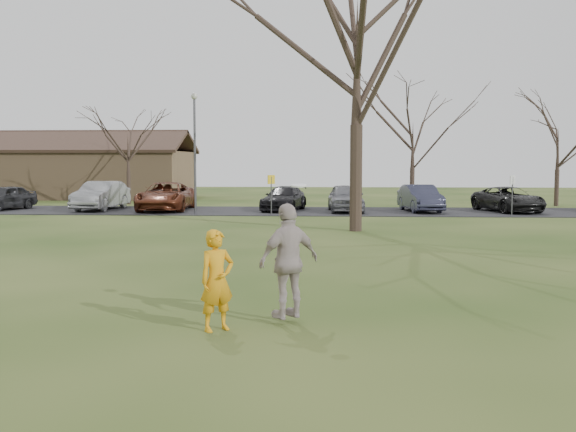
# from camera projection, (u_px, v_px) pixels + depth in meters

# --- Properties ---
(ground) EXTENTS (120.00, 120.00, 0.00)m
(ground) POSITION_uv_depth(u_px,v_px,m) (273.00, 321.00, 11.44)
(ground) COLOR #1E380F
(ground) RESTS_ON ground
(parking_strip) EXTENTS (62.00, 6.50, 0.04)m
(parking_strip) POSITION_uv_depth(u_px,v_px,m) (312.00, 211.00, 36.30)
(parking_strip) COLOR black
(parking_strip) RESTS_ON ground
(player_defender) EXTENTS (0.72, 0.69, 1.66)m
(player_defender) POSITION_uv_depth(u_px,v_px,m) (217.00, 280.00, 10.72)
(player_defender) COLOR orange
(player_defender) RESTS_ON ground
(car_0) EXTENTS (2.64, 4.40, 1.40)m
(car_0) POSITION_uv_depth(u_px,v_px,m) (4.00, 197.00, 37.07)
(car_0) COLOR #27282A
(car_0) RESTS_ON parking_strip
(car_1) EXTENTS (1.98, 4.96, 1.60)m
(car_1) POSITION_uv_depth(u_px,v_px,m) (101.00, 196.00, 37.09)
(car_1) COLOR gray
(car_1) RESTS_ON parking_strip
(car_2) EXTENTS (2.83, 5.75, 1.57)m
(car_2) POSITION_uv_depth(u_px,v_px,m) (166.00, 196.00, 36.66)
(car_2) COLOR #5C2715
(car_2) RESTS_ON parking_strip
(car_3) EXTENTS (2.65, 4.82, 1.32)m
(car_3) POSITION_uv_depth(u_px,v_px,m) (284.00, 199.00, 36.65)
(car_3) COLOR black
(car_3) RESTS_ON parking_strip
(car_4) EXTENTS (2.06, 4.55, 1.52)m
(car_4) POSITION_uv_depth(u_px,v_px,m) (346.00, 198.00, 35.82)
(car_4) COLOR slate
(car_4) RESTS_ON parking_strip
(car_5) EXTENTS (2.15, 4.59, 1.45)m
(car_5) POSITION_uv_depth(u_px,v_px,m) (420.00, 198.00, 35.88)
(car_5) COLOR #2B2D41
(car_5) RESTS_ON parking_strip
(car_6) EXTENTS (3.45, 5.27, 1.35)m
(car_6) POSITION_uv_depth(u_px,v_px,m) (508.00, 199.00, 35.70)
(car_6) COLOR black
(car_6) RESTS_ON parking_strip
(catching_play) EXTENTS (1.20, 1.08, 2.29)m
(catching_play) POSITION_uv_depth(u_px,v_px,m) (289.00, 261.00, 11.15)
(catching_play) COLOR #AFA09D
(catching_play) RESTS_ON ground
(building) EXTENTS (20.60, 8.50, 5.14)m
(building) POSITION_uv_depth(u_px,v_px,m) (56.00, 172.00, 50.34)
(building) COLOR #8C6D4C
(building) RESTS_ON ground
(lamp_post) EXTENTS (0.34, 0.34, 6.27)m
(lamp_post) POSITION_uv_depth(u_px,v_px,m) (195.00, 138.00, 33.87)
(lamp_post) COLOR #47474C
(lamp_post) RESTS_ON ground
(sign_yellow) EXTENTS (0.35, 0.35, 2.08)m
(sign_yellow) POSITION_uv_depth(u_px,v_px,m) (271.00, 187.00, 33.32)
(sign_yellow) COLOR #47474C
(sign_yellow) RESTS_ON ground
(sign_white) EXTENTS (0.35, 0.35, 2.08)m
(sign_white) POSITION_uv_depth(u_px,v_px,m) (512.00, 188.00, 32.56)
(sign_white) COLOR #47474C
(sign_white) RESTS_ON ground
(big_tree) EXTENTS (9.00, 9.00, 14.00)m
(big_tree) POSITION_uv_depth(u_px,v_px,m) (357.00, 53.00, 25.65)
(big_tree) COLOR #352821
(big_tree) RESTS_ON ground
(small_tree_row) EXTENTS (55.00, 5.90, 8.50)m
(small_tree_row) POSITION_uv_depth(u_px,v_px,m) (385.00, 143.00, 40.73)
(small_tree_row) COLOR #352821
(small_tree_row) RESTS_ON ground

